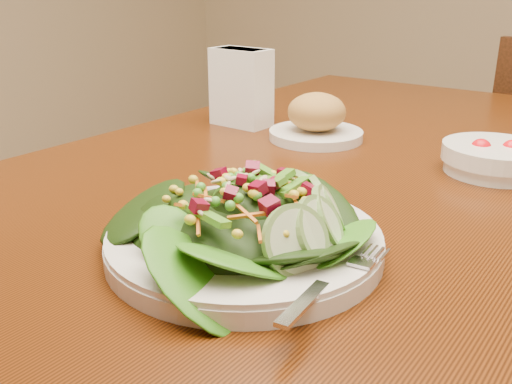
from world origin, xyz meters
TOP-DOWN VIEW (x-y plane):
  - dining_table at (0.00, 0.00)m, footprint 0.90×1.40m
  - salad_plate at (0.06, -0.36)m, footprint 0.29×0.28m
  - bread_plate at (-0.12, 0.07)m, footprint 0.16×0.16m
  - tomato_bowl at (0.19, 0.06)m, footprint 0.15×0.15m
  - napkin_holder at (-0.29, 0.07)m, footprint 0.11×0.06m

SIDE VIEW (x-z plane):
  - dining_table at x=0.00m, z-range 0.27..1.02m
  - tomato_bowl at x=0.19m, z-range 0.75..0.80m
  - salad_plate at x=0.06m, z-range 0.74..0.82m
  - bread_plate at x=-0.12m, z-range 0.74..0.83m
  - napkin_holder at x=-0.29m, z-range 0.75..0.90m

